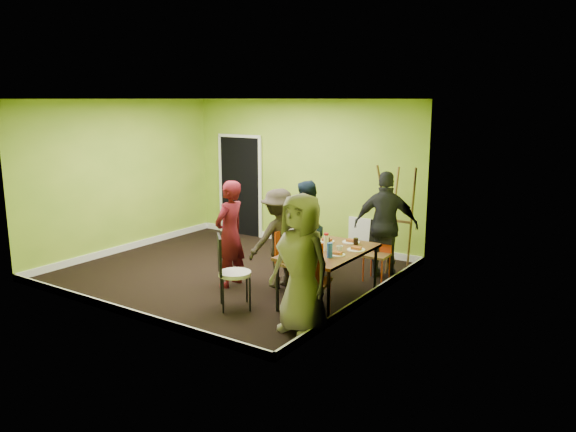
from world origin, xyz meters
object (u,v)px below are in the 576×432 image
object	(u,v)px
chair_back_end	(381,238)
chair_left_near	(288,257)
chair_bentwood	(229,268)
person_front_end	(301,263)
person_back_end	(386,225)
person_left_far	(305,227)
dining_table	(329,254)
person_standing	(230,234)
orange_bottle	(327,244)
chair_left_far	(303,244)
thermos	(326,243)
blue_bottle	(330,250)
chair_front_end	(309,276)
person_left_near	(279,238)
easel	(397,219)

from	to	relation	value
chair_back_end	chair_left_near	bearing A→B (deg)	53.22
chair_bentwood	person_front_end	distance (m)	1.25
person_front_end	person_back_end	bearing A→B (deg)	99.12
person_front_end	person_left_far	bearing A→B (deg)	129.29
dining_table	person_standing	bearing A→B (deg)	-173.05
orange_bottle	person_left_far	size ratio (longest dim) A/B	0.05
orange_bottle	chair_bentwood	bearing A→B (deg)	-129.03
dining_table	chair_left_near	xyz separation A→B (m)	(-0.76, 0.11, -0.19)
chair_left_far	thermos	bearing A→B (deg)	25.76
thermos	person_left_far	distance (m)	1.45
dining_table	person_standing	distance (m)	1.62
thermos	person_left_far	size ratio (longest dim) A/B	0.15
chair_back_end	blue_bottle	distance (m)	1.72
person_back_end	chair_bentwood	bearing A→B (deg)	44.42
blue_bottle	chair_bentwood	bearing A→B (deg)	-151.71
chair_left_far	chair_front_end	xyz separation A→B (m)	(1.04, -1.50, 0.06)
chair_back_end	person_left_near	distance (m)	1.65
chair_back_end	thermos	distance (m)	1.47
blue_bottle	orange_bottle	bearing A→B (deg)	124.18
chair_front_end	easel	bearing A→B (deg)	75.66
chair_left_near	person_standing	distance (m)	0.95
chair_back_end	chair_front_end	distance (m)	2.16
thermos	person_left_near	size ratio (longest dim) A/B	0.15
orange_bottle	person_back_end	world-z (taller)	person_back_end
person_standing	person_front_end	distance (m)	2.01
dining_table	thermos	size ratio (longest dim) A/B	6.75
person_left_near	easel	bearing A→B (deg)	172.44
person_left_far	person_left_near	bearing A→B (deg)	4.14
dining_table	chair_front_end	distance (m)	0.77
thermos	chair_bentwood	bearing A→B (deg)	-137.39
easel	person_front_end	size ratio (longest dim) A/B	1.02
chair_front_end	person_left_far	xyz separation A→B (m)	(-1.16, 1.75, 0.15)
chair_left_near	chair_front_end	world-z (taller)	chair_front_end
easel	person_standing	distance (m)	2.80
chair_left_near	orange_bottle	distance (m)	0.70
chair_front_end	person_front_end	distance (m)	0.40
thermos	person_back_end	xyz separation A→B (m)	(0.20, 1.53, -0.01)
dining_table	blue_bottle	size ratio (longest dim) A/B	7.57
chair_front_end	person_left_near	size ratio (longest dim) A/B	0.72
orange_bottle	dining_table	bearing A→B (deg)	-49.61
chair_left_near	thermos	bearing A→B (deg)	76.98
person_front_end	chair_left_far	bearing A→B (deg)	129.99
chair_left_near	person_left_far	xyz separation A→B (m)	(-0.26, 0.89, 0.25)
dining_table	person_back_end	xyz separation A→B (m)	(0.18, 1.49, 0.16)
chair_bentwood	easel	xyz separation A→B (m)	(1.15, 2.93, 0.30)
chair_left_far	person_left_near	distance (m)	0.60
person_left_far	person_back_end	size ratio (longest dim) A/B	0.89
chair_left_far	chair_back_end	size ratio (longest dim) A/B	1.05
chair_bentwood	person_back_end	distance (m)	2.72
dining_table	thermos	distance (m)	0.17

